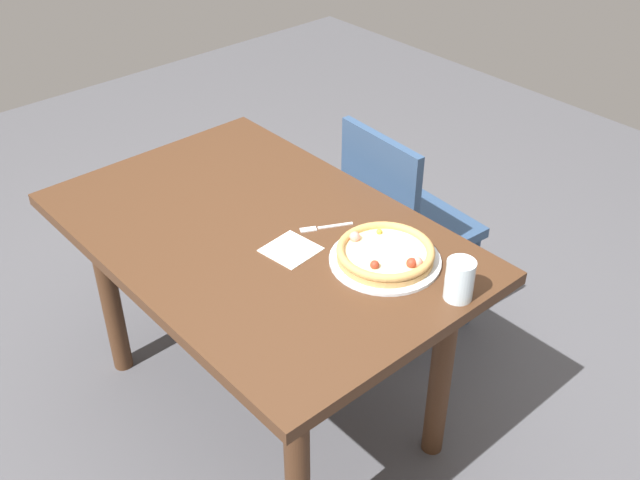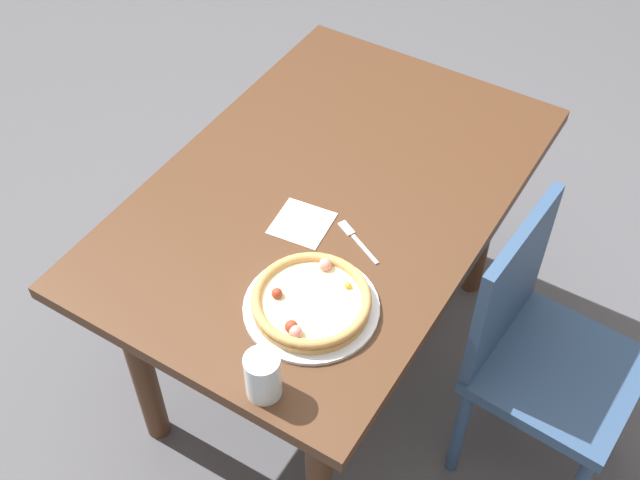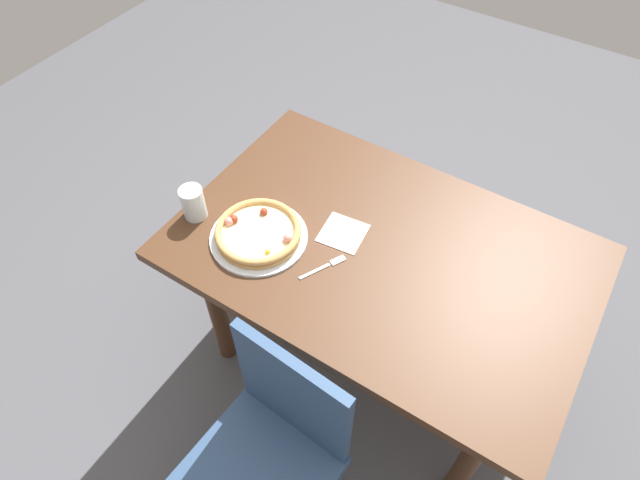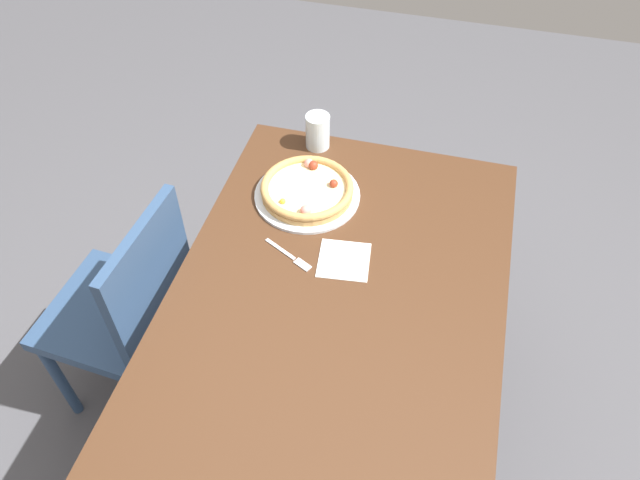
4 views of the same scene
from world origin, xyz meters
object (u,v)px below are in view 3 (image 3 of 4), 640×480
object	(u,v)px
pizza	(258,232)
drinking_glass	(193,203)
fork	(326,266)
dining_table	(379,270)
plate	(259,237)
napkin	(343,233)
chair_near	(271,451)

from	to	relation	value
pizza	drinking_glass	xyz separation A→B (m)	(-0.24, -0.03, 0.03)
pizza	fork	size ratio (longest dim) A/B	1.82
dining_table	fork	xyz separation A→B (m)	(-0.12, -0.15, 0.11)
plate	drinking_glass	bearing A→B (deg)	-172.64
pizza	napkin	xyz separation A→B (m)	(0.22, 0.17, -0.03)
chair_near	plate	xyz separation A→B (m)	(-0.37, 0.48, 0.27)
pizza	drinking_glass	size ratio (longest dim) A/B	2.39
dining_table	drinking_glass	distance (m)	0.66
fork	napkin	bearing A→B (deg)	37.22
chair_near	fork	size ratio (longest dim) A/B	5.74
chair_near	pizza	bearing A→B (deg)	-48.39
pizza	fork	xyz separation A→B (m)	(0.25, 0.02, -0.03)
dining_table	napkin	size ratio (longest dim) A/B	9.48
dining_table	fork	bearing A→B (deg)	-127.29
plate	fork	bearing A→B (deg)	5.22
drinking_glass	plate	bearing A→B (deg)	7.36
fork	drinking_glass	size ratio (longest dim) A/B	1.31
plate	pizza	size ratio (longest dim) A/B	1.14
dining_table	plate	size ratio (longest dim) A/B	4.14
dining_table	napkin	world-z (taller)	napkin
pizza	chair_near	bearing A→B (deg)	-52.29
chair_near	pizza	xyz separation A→B (m)	(-0.37, 0.48, 0.29)
plate	fork	size ratio (longest dim) A/B	2.08
drinking_glass	chair_near	bearing A→B (deg)	-36.13
fork	drinking_glass	distance (m)	0.49
plate	drinking_glass	world-z (taller)	drinking_glass
chair_near	plate	world-z (taller)	chair_near
plate	pizza	xyz separation A→B (m)	(-0.00, 0.00, 0.03)
dining_table	chair_near	xyz separation A→B (m)	(0.00, -0.65, -0.15)
dining_table	chair_near	bearing A→B (deg)	-89.60
chair_near	drinking_glass	distance (m)	0.82
chair_near	plate	size ratio (longest dim) A/B	2.76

